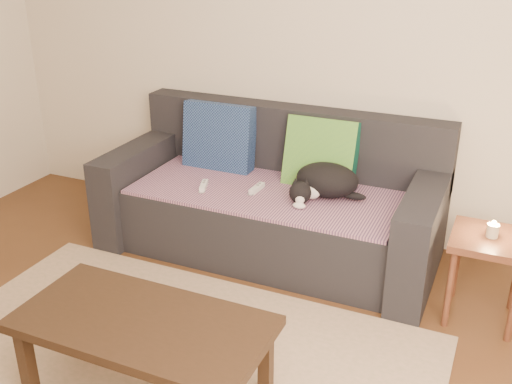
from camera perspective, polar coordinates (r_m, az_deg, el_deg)
back_wall at (r=3.94m, az=4.20°, el=14.51°), size 4.50×0.04×2.60m
sofa at (r=3.84m, az=1.57°, el=-1.16°), size 2.10×0.94×0.87m
throw_blanket at (r=3.72m, az=1.05°, el=-0.00°), size 1.66×0.74×0.02m
cushion_navy at (r=4.05m, az=-3.55°, el=5.00°), size 0.49×0.19×0.50m
cushion_green at (r=3.79m, az=6.19°, el=3.58°), size 0.45×0.23×0.47m
cat at (r=3.62m, az=6.58°, el=1.02°), size 0.49×0.48×0.20m
wii_remote_a at (r=3.76m, az=-5.00°, el=0.61°), size 0.08×0.15×0.03m
wii_remote_b at (r=3.71m, az=0.08°, el=0.36°), size 0.05×0.15×0.03m
side_table at (r=3.32m, az=21.30°, el=-5.30°), size 0.39×0.39×0.49m
candle at (r=3.27m, az=21.62°, el=-3.41°), size 0.06×0.06×0.09m
rug at (r=2.94m, az=-9.68°, el=-17.26°), size 2.50×1.80×0.01m
coffee_table at (r=2.62m, az=-10.70°, el=-12.82°), size 1.08×0.54×0.43m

